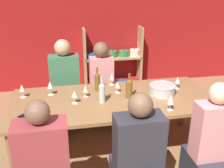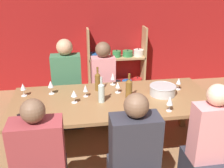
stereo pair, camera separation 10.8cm
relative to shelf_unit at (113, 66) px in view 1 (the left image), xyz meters
The scene contains 20 objects.
wall_back_red 0.96m from the shelf_unit, 139.04° to the left, with size 8.80×0.06×2.70m.
shelf_unit is the anchor object (origin of this frame).
dining_table 2.13m from the shelf_unit, 101.29° to the right, with size 2.41×1.06×0.74m.
mixing_bowl 2.09m from the shelf_unit, 84.27° to the right, with size 0.33×0.33×0.12m.
wine_bottle_green 2.25m from the shelf_unit, 104.76° to the right, with size 0.07×0.07×0.31m.
wine_bottle_dark 2.15m from the shelf_unit, 96.26° to the right, with size 0.08×0.08×0.31m.
wine_bottle_amber 1.93m from the shelf_unit, 107.60° to the right, with size 0.07×0.07×0.31m.
wine_glass_empty_a 2.03m from the shelf_unit, 76.67° to the right, with size 0.06×0.06×0.16m.
wine_glass_red_a 2.52m from the shelf_unit, 86.93° to the right, with size 0.07×0.07×0.18m.
wine_glass_empty_b 1.72m from the shelf_unit, 102.07° to the right, with size 0.07×0.07×0.17m.
wine_glass_red_b 2.19m from the shelf_unit, 122.40° to the right, with size 0.07×0.07×0.17m.
wine_glass_white_a 2.39m from the shelf_unit, 129.06° to the right, with size 0.07×0.07×0.16m.
wine_glass_red_c 2.13m from the shelf_unit, 110.58° to the right, with size 0.06×0.06×0.15m.
wine_glass_red_d 1.98m from the shelf_unit, 99.81° to the right, with size 0.07×0.07×0.14m.
wine_glass_red_e 2.32m from the shelf_unit, 112.58° to the right, with size 0.07×0.07×0.15m.
cell_phone 2.72m from the shelf_unit, 121.40° to the right, with size 0.16×0.15×0.01m.
person_near_a 2.96m from the shelf_unit, 82.46° to the right, with size 0.38×0.47×1.22m.
person_far_a 1.31m from the shelf_unit, 109.12° to the right, with size 0.35×0.43×1.24m.
person_far_b 1.58m from the shelf_unit, 128.00° to the right, with size 0.42×0.53×1.30m.
person_near_c 2.98m from the shelf_unit, 97.01° to the right, with size 0.44×0.55×1.19m.
Camera 1 is at (-0.75, -1.22, 2.08)m, focal length 42.00 mm.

